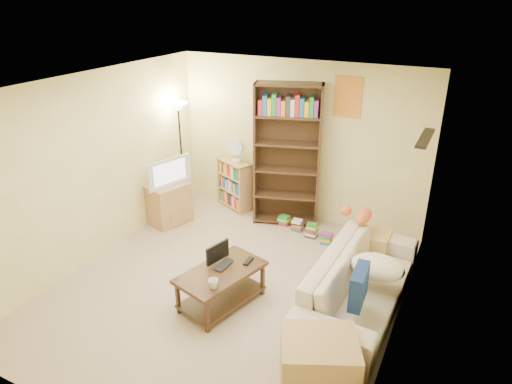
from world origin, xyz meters
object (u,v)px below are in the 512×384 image
tabby_cat (360,215)px  side_table (372,248)px  coffee_table (221,282)px  mug (213,284)px  sofa (360,283)px  tv_stand (169,203)px  floor_lamp (179,126)px  desk_fan (235,149)px  television (166,171)px  laptop (227,266)px  tall_bookshelf (287,153)px  short_bookshelf (235,184)px  end_cabinet (318,365)px

tabby_cat → side_table: 0.54m
coffee_table → side_table: 2.14m
coffee_table → mug: size_ratio=8.43×
sofa → tv_stand: bearing=78.7°
sofa → floor_lamp: floor_lamp is taller
tabby_cat → desk_fan: (-2.29, 0.79, 0.31)m
tabby_cat → television: 2.99m
laptop → floor_lamp: bearing=48.2°
tall_bookshelf → floor_lamp: size_ratio=1.22×
desk_fan → mug: bearing=-65.9°
sofa → side_table: 0.99m
short_bookshelf → side_table: 2.62m
laptop → tall_bookshelf: (-0.17, 2.16, 0.70)m
sofa → coffee_table: size_ratio=2.00×
tall_bookshelf → floor_lamp: (-1.74, -0.29, 0.27)m
floor_lamp → laptop: bearing=-44.4°
sofa → coffee_table: (-1.46, -0.66, -0.03)m
sofa → floor_lamp: 3.76m
tall_bookshelf → television: bearing=-170.0°
sofa → side_table: (-0.08, 0.98, -0.09)m
desk_fan → floor_lamp: size_ratio=0.24×
mug → laptop: bearing=100.1°
sofa → desk_fan: desk_fan is taller
coffee_table → tabby_cat: bearing=67.4°
coffee_table → mug: (0.10, -0.32, 0.21)m
sofa → short_bookshelf: 3.11m
tabby_cat → mug: bearing=-120.6°
television → desk_fan: desk_fan is taller
floor_lamp → side_table: bearing=-5.8°
tv_stand → tabby_cat: bearing=19.7°
tv_stand → desk_fan: bearing=69.7°
short_bookshelf → desk_fan: desk_fan is taller
sofa → tall_bookshelf: (-1.61, 1.60, 0.84)m
laptop → side_table: side_table is taller
coffee_table → end_cabinet: end_cabinet is taller
tall_bookshelf → floor_lamp: 1.79m
desk_fan → floor_lamp: 0.96m
television → tall_bookshelf: 1.87m
coffee_table → tv_stand: (-1.79, 1.42, 0.02)m
mug → sofa: bearing=35.8°
mug → end_cabinet: size_ratio=0.20×
mug → tabby_cat: bearing=59.4°
tv_stand → short_bookshelf: 1.16m
television → end_cabinet: bearing=-105.8°
coffee_table → television: 2.36m
television → floor_lamp: size_ratio=0.42×
tabby_cat → laptop: (-1.17, -1.44, -0.28)m
tabby_cat → coffee_table: tabby_cat is taller
sofa → desk_fan: size_ratio=5.35×
tabby_cat → coffee_table: bearing=-127.9°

